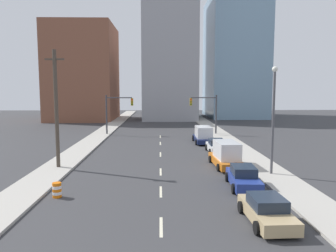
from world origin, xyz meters
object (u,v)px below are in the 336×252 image
street_lamp (273,113)px  sedan_tan (267,210)px  traffic_barrel (57,190)px  box_truck_orange (226,155)px  traffic_signal_left (114,109)px  utility_pole_left_mid (56,109)px  sedan_blue (243,178)px  box_truck_navy (203,135)px  sedan_white (216,146)px  traffic_signal_right (208,109)px

street_lamp → sedan_tan: 10.63m
traffic_barrel → box_truck_orange: bearing=32.6°
traffic_barrel → traffic_signal_left: bearing=90.5°
utility_pole_left_mid → street_lamp: utility_pole_left_mid is taller
street_lamp → sedan_blue: size_ratio=1.80×
traffic_signal_left → traffic_barrel: (0.27, -28.67, -3.40)m
traffic_signal_left → box_truck_navy: 14.86m
box_truck_navy → sedan_tan: bearing=-90.8°
traffic_signal_left → utility_pole_left_mid: size_ratio=0.59×
sedan_tan → sedan_white: bearing=86.3°
traffic_signal_right → traffic_barrel: 32.01m
traffic_signal_left → sedan_white: bearing=-47.6°
traffic_barrel → sedan_tan: (12.00, -4.24, 0.16)m
traffic_signal_left → street_lamp: bearing=-56.7°
box_truck_orange → traffic_barrel: bearing=-150.3°
traffic_signal_right → sedan_tan: (-1.83, -32.91, -3.24)m
street_lamp → sedan_blue: bearing=-135.0°
traffic_barrel → sedan_white: 19.24m
box_truck_navy → utility_pole_left_mid: bearing=-137.6°
sedan_tan → box_truck_orange: (0.37, 12.15, 0.42)m
traffic_barrel → sedan_white: (12.65, 14.50, 0.20)m
sedan_blue → box_truck_navy: size_ratio=0.87×
traffic_barrel → box_truck_orange: size_ratio=0.17×
utility_pole_left_mid → sedan_white: (14.88, 6.94, -4.50)m
street_lamp → sedan_tan: (-3.36, -9.11, -4.32)m
box_truck_orange → sedan_white: (0.28, 6.58, -0.38)m
sedan_white → sedan_blue: bearing=-91.4°
traffic_barrel → utility_pole_left_mid: bearing=106.4°
traffic_signal_left → sedan_tan: bearing=-69.5°
street_lamp → box_truck_navy: (-3.29, 16.02, -3.94)m
sedan_white → street_lamp: bearing=-74.3°
utility_pole_left_mid → sedan_blue: (14.57, -5.69, -4.49)m
box_truck_navy → sedan_white: bearing=-85.4°
traffic_signal_left → traffic_signal_right: 14.10m
traffic_signal_right → street_lamp: (1.53, -23.79, 1.08)m
sedan_tan → sedan_white: (0.65, 18.74, 0.04)m
street_lamp → box_truck_orange: (-2.99, 3.04, -3.90)m
traffic_signal_right → sedan_white: bearing=-94.7°
sedan_white → traffic_signal_left: bearing=132.4°
sedan_white → box_truck_navy: size_ratio=0.81×
sedan_white → box_truck_navy: 6.43m
traffic_signal_right → sedan_blue: traffic_signal_right is taller
utility_pole_left_mid → traffic_barrel: (2.23, -7.56, -4.70)m
traffic_barrel → box_truck_navy: 24.13m
traffic_signal_right → box_truck_orange: bearing=-94.0°
box_truck_orange → traffic_signal_right: bearing=83.0°
traffic_barrel → box_truck_navy: (12.07, 20.89, 0.54)m
box_truck_orange → utility_pole_left_mid: bearing=178.4°
traffic_signal_left → traffic_signal_right: size_ratio=1.00×
utility_pole_left_mid → sedan_white: 17.02m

